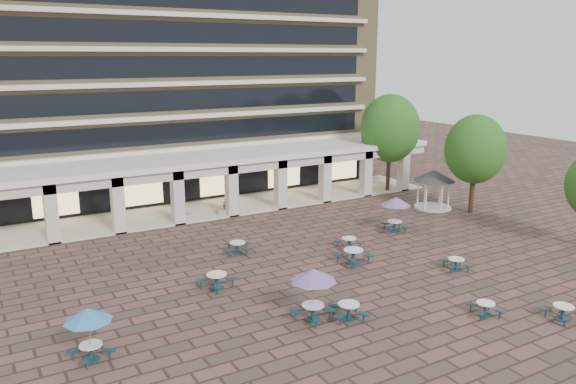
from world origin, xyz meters
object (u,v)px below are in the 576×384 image
object	(u,v)px
picnic_table_2	(485,308)
gazebo	(434,180)
picnic_table_1	(349,310)
planter_right	(226,209)
planter_left	(182,215)

from	to	relation	value
picnic_table_2	gazebo	world-z (taller)	gazebo
picnic_table_1	picnic_table_2	distance (m)	6.43
picnic_table_2	planter_right	bearing A→B (deg)	118.11
picnic_table_1	planter_right	bearing A→B (deg)	102.07
picnic_table_2	gazebo	bearing A→B (deg)	72.04
picnic_table_1	gazebo	xyz separation A→B (m)	(17.25, 12.39, 1.86)
picnic_table_1	picnic_table_2	xyz separation A→B (m)	(5.73, -2.92, -0.06)
picnic_table_1	gazebo	bearing A→B (deg)	54.49
gazebo	planter_left	distance (m)	19.75
planter_right	picnic_table_2	bearing A→B (deg)	-80.90
picnic_table_1	planter_left	world-z (taller)	planter_left
picnic_table_1	planter_right	size ratio (longest dim) A/B	1.34
gazebo	planter_left	bearing A→B (deg)	160.68
planter_left	planter_right	world-z (taller)	planter_left
gazebo	picnic_table_1	bearing A→B (deg)	-144.32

